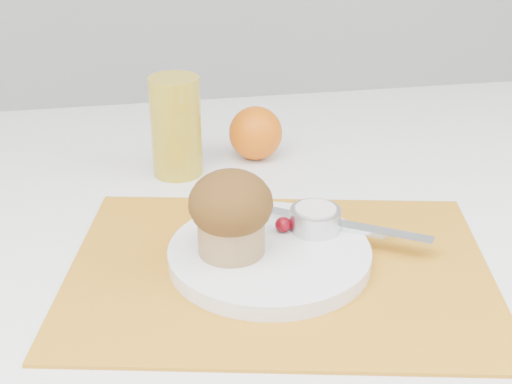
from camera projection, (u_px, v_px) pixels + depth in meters
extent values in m
cube|color=orange|center=(279.00, 270.00, 0.77)|extent=(0.51, 0.42, 0.00)
cylinder|color=white|center=(269.00, 255.00, 0.77)|extent=(0.25, 0.25, 0.02)
cylinder|color=silver|center=(315.00, 219.00, 0.80)|extent=(0.07, 0.07, 0.02)
cylinder|color=silver|center=(316.00, 210.00, 0.79)|extent=(0.06, 0.06, 0.01)
ellipsoid|color=#4F020A|center=(283.00, 224.00, 0.80)|extent=(0.02, 0.02, 0.02)
ellipsoid|color=#560218|center=(304.00, 225.00, 0.80)|extent=(0.02, 0.02, 0.02)
cube|color=silver|center=(336.00, 224.00, 0.81)|extent=(0.19, 0.13, 0.01)
sphere|color=#E06007|center=(256.00, 133.00, 1.03)|extent=(0.08, 0.08, 0.08)
cylinder|color=gold|center=(176.00, 127.00, 0.96)|extent=(0.09, 0.09, 0.14)
cylinder|color=#AB8552|center=(231.00, 236.00, 0.75)|extent=(0.08, 0.08, 0.04)
ellipsoid|color=#351E09|center=(231.00, 203.00, 0.74)|extent=(0.09, 0.09, 0.07)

